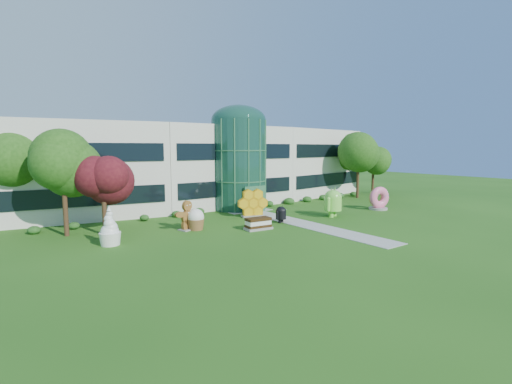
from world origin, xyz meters
TOP-DOWN VIEW (x-y plane):
  - ground at (0.00, 0.00)m, footprint 140.00×140.00m
  - building at (0.00, 18.00)m, footprint 46.00×15.00m
  - atrium at (0.00, 12.00)m, footprint 6.00×6.00m
  - walkway at (0.00, 2.00)m, footprint 2.40×20.00m
  - tree_red at (-15.50, 7.50)m, footprint 4.00×4.00m
  - trees_backdrop at (0.00, 13.00)m, footprint 52.00×8.00m
  - android_green at (4.80, 2.41)m, footprint 3.26×2.72m
  - android_black at (-1.25, 3.15)m, footprint 1.80×1.49m
  - donut at (12.08, 2.37)m, footprint 2.70×1.77m
  - gingerbread at (-9.49, 5.42)m, footprint 2.90×1.83m
  - ice_cream_sandwich at (-4.62, 2.08)m, footprint 2.38×1.35m
  - honeycomb at (-1.71, 6.95)m, footprint 3.41×2.05m
  - froyo at (-16.00, 4.18)m, footprint 1.61×1.61m
  - cupcake at (-8.89, 5.07)m, footprint 1.93×1.93m

SIDE VIEW (x-z plane):
  - ground at x=0.00m, z-range 0.00..0.00m
  - walkway at x=0.00m, z-range 0.00..0.04m
  - ice_cream_sandwich at x=-4.62m, z-range 0.00..1.02m
  - android_black at x=-1.25m, z-range 0.00..1.75m
  - cupcake at x=-8.89m, z-range 0.00..1.79m
  - gingerbread at x=-9.49m, z-range 0.00..2.50m
  - honeycomb at x=-1.71m, z-range 0.00..2.52m
  - donut at x=12.08m, z-range 0.00..2.59m
  - froyo at x=-16.00m, z-range 0.00..2.74m
  - android_green at x=4.80m, z-range 0.00..3.16m
  - tree_red at x=-15.50m, z-range 0.00..6.00m
  - trees_backdrop at x=0.00m, z-range 0.00..8.40m
  - building at x=0.00m, z-range 0.00..9.30m
  - atrium at x=0.00m, z-range 0.00..9.80m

